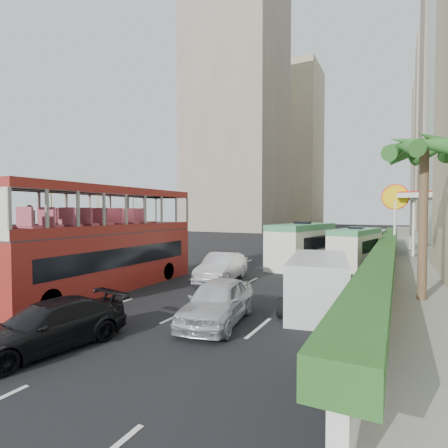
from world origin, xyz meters
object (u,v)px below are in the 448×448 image
Objects in this scene: van_asset at (317,259)px; car_silver_lane_a at (222,282)px; minibus_far at (355,248)px; panel_van_near at (318,283)px; double_decker_bus at (106,239)px; panel_van_far at (371,241)px; minibus_near at (302,245)px; palm_tree at (423,223)px; car_silver_lane_b at (218,323)px; car_black at (48,349)px; shell_station at (438,224)px.

car_silver_lane_a is at bearing -104.90° from van_asset.
car_silver_lane_a is 10.66m from minibus_far.
minibus_far is at bearing 79.65° from panel_van_near.
double_decker_bus is 25.80m from panel_van_far.
palm_tree is (6.92, -7.47, 1.88)m from minibus_near.
palm_tree reaches higher than car_silver_lane_b.
car_silver_lane_a is 1.06× the size of car_silver_lane_b.
car_black is 22.54m from van_asset.
minibus_near reaches higher than van_asset.
car_black is at bearing -88.13° from minibus_near.
minibus_near reaches higher than car_silver_lane_a.
minibus_far is 0.75× the size of shell_station.
double_decker_bus is 10.27m from panel_van_near.
double_decker_bus is 2.09× the size of panel_van_far.
double_decker_bus is at bearing 155.56° from car_silver_lane_b.
car_black is 14.52m from palm_tree.
minibus_near reaches higher than car_black.
panel_van_far is at bearing 174.81° from shell_station.
van_asset is 0.55× the size of shell_station.
van_asset is 0.85× the size of panel_van_near.
palm_tree is (6.49, 6.10, 3.38)m from car_silver_lane_b.
panel_van_near is at bearing -80.14° from minibus_far.
car_black is 0.75× the size of minibus_far.
double_decker_bus is 17.68m from van_asset.
car_silver_lane_a is at bearing -104.99° from panel_van_far.
car_silver_lane_a is at bearing 99.00° from car_black.
car_silver_lane_b reaches higher than car_black.
panel_van_far is at bearing 98.55° from minibus_far.
minibus_near is at bearing -144.44° from minibus_far.
shell_station reaches higher than van_asset.
car_silver_lane_b is 15.47m from minibus_far.
double_decker_bus is at bearing -110.37° from minibus_near.
car_silver_lane_b is 9.53m from palm_tree.
palm_tree is (6.84, -12.05, 3.38)m from van_asset.
panel_van_far is 19.89m from palm_tree.
minibus_far is (10.23, 13.04, -1.20)m from double_decker_bus.
shell_station is at bearing 65.17° from panel_van_near.
panel_van_near is (3.14, -14.96, 1.04)m from van_asset.
shell_station reaches higher than minibus_near.
minibus_far is 11.95m from panel_van_near.
van_asset is at bearing 147.68° from minibus_far.
minibus_near is 3.70m from minibus_far.
car_black is at bearing -96.98° from minibus_far.
panel_van_near is (-0.12, -11.94, -0.29)m from minibus_far.
double_decker_bus is 8.01m from car_silver_lane_b.
car_silver_lane_b is 18.15m from van_asset.
car_silver_lane_a is 1.06× the size of van_asset.
panel_van_near is (5.95, 7.41, 1.04)m from car_black.
minibus_near is 1.13× the size of minibus_far.
panel_van_far is at bearing 87.13° from car_black.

